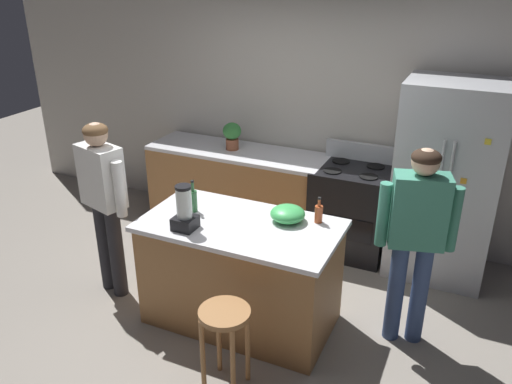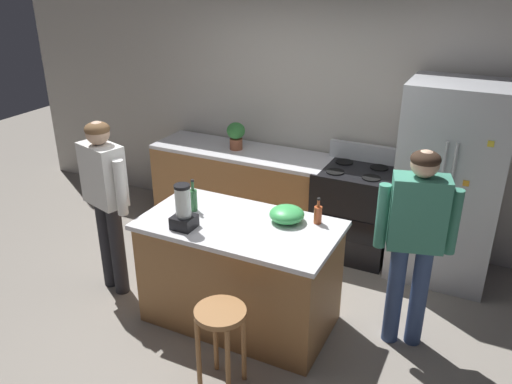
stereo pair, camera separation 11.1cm
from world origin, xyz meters
The scene contains 14 objects.
ground_plane centered at (0.00, 0.00, 0.00)m, with size 14.00×14.00×0.00m, color gray.
back_wall centered at (0.00, 1.95, 1.35)m, with size 8.00×0.10×2.70m, color #BCB7AD.
kitchen_island centered at (0.00, 0.00, 0.46)m, with size 1.58×0.86×0.92m.
back_counter_run centered at (-0.80, 1.55, 0.46)m, with size 2.00×0.64×0.92m.
refrigerator centered at (1.39, 1.50, 0.94)m, with size 0.90×0.73×1.89m.
stove_range centered at (0.52, 1.52, 0.47)m, with size 0.76×0.65×1.10m.
person_by_island_left centered at (-1.27, -0.10, 0.98)m, with size 0.59×0.32×1.62m.
person_by_sink_right centered at (1.29, 0.33, 0.99)m, with size 0.59×0.32×1.63m.
bar_stool centered at (0.24, -0.73, 0.51)m, with size 0.36×0.36×0.66m.
potted_plant centered at (-0.86, 1.55, 1.10)m, with size 0.20×0.20×0.30m.
blender_appliance centered at (-0.35, -0.25, 1.08)m, with size 0.17×0.17×0.36m.
bottle_olive_oil centered at (-0.45, 0.04, 1.02)m, with size 0.07×0.07×0.28m.
bottle_cooking_sauce centered at (0.55, 0.28, 1.00)m, with size 0.06×0.06×0.22m.
mixing_bowl centered at (0.32, 0.20, 0.99)m, with size 0.28×0.28×0.13m, color #3FB259.
Camera 2 is at (1.73, -3.21, 2.82)m, focal length 36.48 mm.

